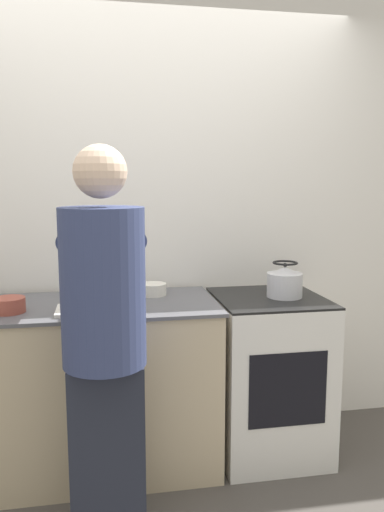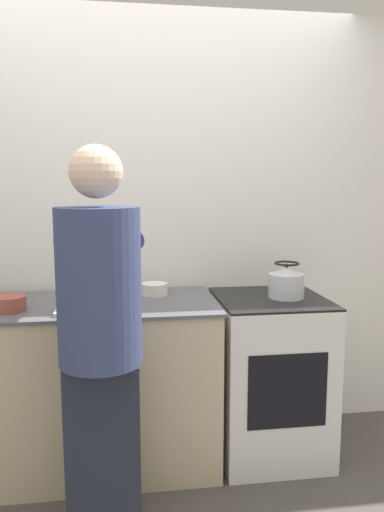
{
  "view_description": "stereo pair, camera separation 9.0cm",
  "coord_description": "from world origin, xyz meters",
  "px_view_note": "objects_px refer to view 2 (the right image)",
  "views": [
    {
      "loc": [
        -0.22,
        -2.25,
        1.51
      ],
      "look_at": [
        0.23,
        0.22,
        1.14
      ],
      "focal_mm": 35.0,
      "sensor_mm": 36.0,
      "label": 1
    },
    {
      "loc": [
        -0.13,
        -2.27,
        1.51
      ],
      "look_at": [
        0.23,
        0.22,
        1.14
      ],
      "focal_mm": 35.0,
      "sensor_mm": 36.0,
      "label": 2
    }
  ],
  "objects_px": {
    "knife": "(95,307)",
    "bowl_prep": "(10,304)",
    "oven": "(269,375)",
    "person": "(100,332)",
    "cutting_board": "(94,308)",
    "kettle": "(286,283)"
  },
  "relations": [
    {
      "from": "oven",
      "to": "person",
      "type": "bearing_deg",
      "value": -148.83
    },
    {
      "from": "cutting_board",
      "to": "person",
      "type": "bearing_deg",
      "value": -83.69
    },
    {
      "from": "oven",
      "to": "knife",
      "type": "xyz_separation_m",
      "value": [
        -0.94,
        -0.18,
        0.47
      ]
    },
    {
      "from": "oven",
      "to": "knife",
      "type": "distance_m",
      "value": 1.07
    },
    {
      "from": "cutting_board",
      "to": "kettle",
      "type": "distance_m",
      "value": 1.04
    },
    {
      "from": "oven",
      "to": "person",
      "type": "xyz_separation_m",
      "value": [
        -0.9,
        -0.54,
        0.46
      ]
    },
    {
      "from": "knife",
      "to": "oven",
      "type": "bearing_deg",
      "value": 26.19
    },
    {
      "from": "person",
      "to": "cutting_board",
      "type": "bearing_deg",
      "value": 96.31
    },
    {
      "from": "kettle",
      "to": "person",
      "type": "bearing_deg",
      "value": -151.58
    },
    {
      "from": "knife",
      "to": "bowl_prep",
      "type": "height_order",
      "value": "bowl_prep"
    },
    {
      "from": "oven",
      "to": "knife",
      "type": "relative_size",
      "value": 4.45
    },
    {
      "from": "kettle",
      "to": "bowl_prep",
      "type": "distance_m",
      "value": 1.43
    },
    {
      "from": "cutting_board",
      "to": "kettle",
      "type": "xyz_separation_m",
      "value": [
        1.02,
        0.14,
        0.07
      ]
    },
    {
      "from": "knife",
      "to": "bowl_prep",
      "type": "distance_m",
      "value": 0.42
    },
    {
      "from": "cutting_board",
      "to": "kettle",
      "type": "bearing_deg",
      "value": 7.58
    },
    {
      "from": "person",
      "to": "cutting_board",
      "type": "height_order",
      "value": "person"
    },
    {
      "from": "cutting_board",
      "to": "bowl_prep",
      "type": "distance_m",
      "value": 0.41
    },
    {
      "from": "person",
      "to": "cutting_board",
      "type": "xyz_separation_m",
      "value": [
        -0.04,
        0.39,
        0.0
      ]
    },
    {
      "from": "oven",
      "to": "kettle",
      "type": "xyz_separation_m",
      "value": [
        0.08,
        -0.01,
        0.53
      ]
    },
    {
      "from": "knife",
      "to": "bowl_prep",
      "type": "relative_size",
      "value": 1.28
    },
    {
      "from": "cutting_board",
      "to": "bowl_prep",
      "type": "xyz_separation_m",
      "value": [
        -0.41,
        0.05,
        0.03
      ]
    },
    {
      "from": "cutting_board",
      "to": "knife",
      "type": "relative_size",
      "value": 1.83
    }
  ]
}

